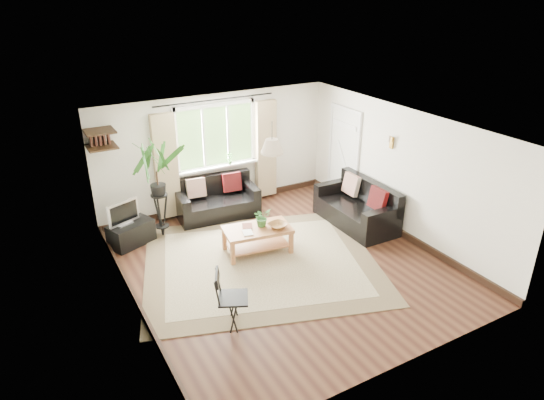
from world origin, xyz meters
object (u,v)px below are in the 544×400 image
coffee_table (257,240)px  folding_chair (233,299)px  tv_stand (131,233)px  palm_stand (159,191)px  sofa_back (217,199)px  sofa_right (356,205)px

coffee_table → folding_chair: size_ratio=1.36×
folding_chair → coffee_table: bearing=-11.3°
tv_stand → palm_stand: (0.59, 0.03, 0.71)m
folding_chair → tv_stand: bearing=38.0°
coffee_table → sofa_back: bearing=91.0°
sofa_back → sofa_right: size_ratio=0.93×
sofa_back → folding_chair: (-1.19, -3.30, 0.05)m
coffee_table → palm_stand: size_ratio=0.63×
sofa_back → sofa_right: 2.78m
sofa_back → folding_chair: bearing=-104.3°
sofa_back → tv_stand: sofa_back is taller
sofa_back → tv_stand: 1.87m
palm_stand → folding_chair: 3.07m
sofa_right → tv_stand: 4.29m
folding_chair → sofa_right: bearing=-38.7°
coffee_table → palm_stand: (-1.28, 1.42, 0.68)m
coffee_table → folding_chair: 2.03m
sofa_back → coffee_table: bearing=-83.4°
sofa_back → tv_stand: (-1.84, -0.30, -0.17)m
coffee_table → folding_chair: folding_chair is taller
coffee_table → palm_stand: 2.03m
tv_stand → coffee_table: bearing=-58.2°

